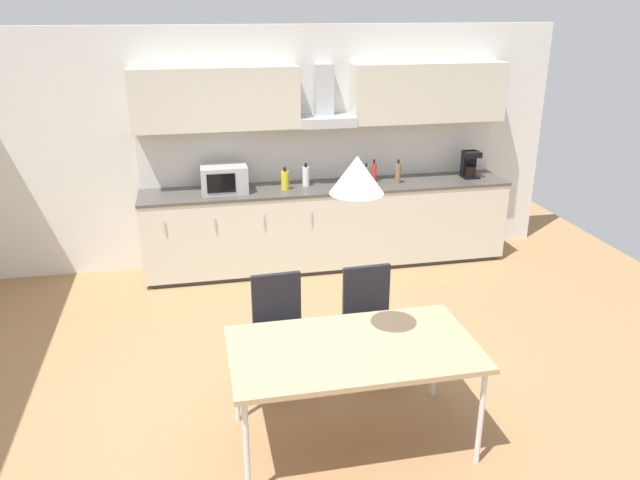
# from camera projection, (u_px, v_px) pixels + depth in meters

# --- Properties ---
(ground_plane) EXTENTS (8.63, 8.38, 0.02)m
(ground_plane) POSITION_uv_depth(u_px,v_px,m) (297.00, 399.00, 4.69)
(ground_plane) COLOR #9E754C
(wall_back) EXTENTS (6.90, 0.10, 2.58)m
(wall_back) POSITION_uv_depth(u_px,v_px,m) (251.00, 149.00, 6.83)
(wall_back) COLOR silver
(wall_back) RESTS_ON ground_plane
(kitchen_counter) EXTENTS (4.02, 0.65, 0.92)m
(kitchen_counter) POSITION_uv_depth(u_px,v_px,m) (328.00, 225.00, 6.94)
(kitchen_counter) COLOR #333333
(kitchen_counter) RESTS_ON ground_plane
(backsplash_tile) EXTENTS (4.00, 0.02, 0.57)m
(backsplash_tile) POSITION_uv_depth(u_px,v_px,m) (322.00, 154.00, 6.95)
(backsplash_tile) COLOR silver
(backsplash_tile) RESTS_ON kitchen_counter
(upper_wall_cabinets) EXTENTS (4.00, 0.40, 0.63)m
(upper_wall_cabinets) POSITION_uv_depth(u_px,v_px,m) (325.00, 96.00, 6.58)
(upper_wall_cabinets) COLOR beige
(microwave) EXTENTS (0.48, 0.35, 0.28)m
(microwave) POSITION_uv_depth(u_px,v_px,m) (224.00, 179.00, 6.51)
(microwave) COLOR #ADADB2
(microwave) RESTS_ON kitchen_counter
(coffee_maker) EXTENTS (0.18, 0.19, 0.30)m
(coffee_maker) POSITION_uv_depth(u_px,v_px,m) (470.00, 164.00, 7.07)
(coffee_maker) COLOR black
(coffee_maker) RESTS_ON kitchen_counter
(bottle_red) EXTENTS (0.06, 0.06, 0.25)m
(bottle_red) POSITION_uv_depth(u_px,v_px,m) (374.00, 172.00, 6.90)
(bottle_red) COLOR red
(bottle_red) RESTS_ON kitchen_counter
(bottle_green) EXTENTS (0.06, 0.06, 0.23)m
(bottle_green) POSITION_uv_depth(u_px,v_px,m) (366.00, 175.00, 6.80)
(bottle_green) COLOR green
(bottle_green) RESTS_ON kitchen_counter
(bottle_brown) EXTENTS (0.06, 0.06, 0.26)m
(bottle_brown) POSITION_uv_depth(u_px,v_px,m) (398.00, 173.00, 6.84)
(bottle_brown) COLOR brown
(bottle_brown) RESTS_ON kitchen_counter
(bottle_yellow) EXTENTS (0.08, 0.08, 0.24)m
(bottle_yellow) POSITION_uv_depth(u_px,v_px,m) (285.00, 180.00, 6.60)
(bottle_yellow) COLOR yellow
(bottle_yellow) RESTS_ON kitchen_counter
(bottle_white) EXTENTS (0.08, 0.08, 0.25)m
(bottle_white) POSITION_uv_depth(u_px,v_px,m) (306.00, 176.00, 6.74)
(bottle_white) COLOR white
(bottle_white) RESTS_ON kitchen_counter
(dining_table) EXTENTS (1.59, 0.88, 0.73)m
(dining_table) POSITION_uv_depth(u_px,v_px,m) (353.00, 352.00, 4.00)
(dining_table) COLOR tan
(dining_table) RESTS_ON ground_plane
(chair_far_left) EXTENTS (0.42, 0.42, 0.87)m
(chair_far_left) POSITION_uv_depth(u_px,v_px,m) (279.00, 320.00, 4.73)
(chair_far_left) COLOR black
(chair_far_left) RESTS_ON ground_plane
(chair_far_right) EXTENTS (0.42, 0.42, 0.87)m
(chair_far_right) POSITION_uv_depth(u_px,v_px,m) (370.00, 311.00, 4.87)
(chair_far_right) COLOR black
(chair_far_right) RESTS_ON ground_plane
(pendant_lamp) EXTENTS (0.32, 0.32, 0.22)m
(pendant_lamp) POSITION_uv_depth(u_px,v_px,m) (357.00, 175.00, 3.58)
(pendant_lamp) COLOR silver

